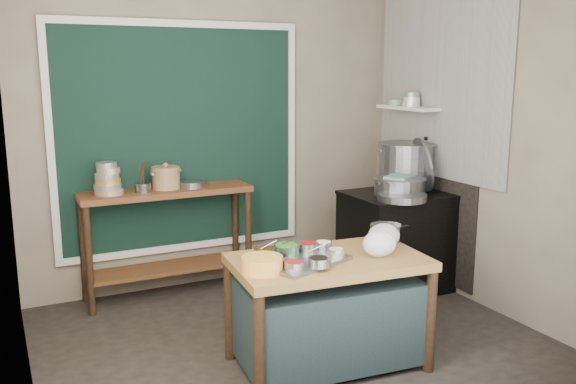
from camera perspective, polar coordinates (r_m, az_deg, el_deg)
name	(u,v)px	position (r m, az deg, el deg)	size (l,w,h in m)	color
floor	(291,341)	(4.61, 0.26, -13.75)	(3.50, 3.00, 0.02)	#2C2822
back_wall	(217,131)	(5.59, -6.68, 5.70)	(3.50, 0.02, 2.80)	gray
left_wall	(12,169)	(3.78, -24.40, 1.99)	(0.02, 3.00, 2.80)	gray
right_wall	(484,138)	(5.23, 17.87, 4.83)	(0.02, 3.00, 2.80)	gray
curtain_panel	(181,139)	(5.45, -10.00, 4.93)	(2.10, 0.02, 1.90)	black
curtain_frame	(181,139)	(5.44, -9.97, 4.92)	(2.22, 0.03, 2.02)	beige
tile_panel	(440,81)	(5.59, 14.01, 10.07)	(0.02, 1.70, 1.70)	#B2B2AA
soot_patch	(427,206)	(5.81, 12.87, -1.29)	(0.01, 1.30, 1.30)	black
wall_shelf	(408,108)	(5.77, 11.16, 7.74)	(0.22, 0.70, 0.03)	beige
prep_table	(328,312)	(4.12, 3.74, -11.13)	(1.25, 0.72, 0.75)	brown
back_counter	(168,243)	(5.39, -11.15, -4.69)	(1.45, 0.40, 0.95)	brown
stove_block	(398,242)	(5.57, 10.26, -4.66)	(0.90, 0.68, 0.85)	black
stove_top	(400,194)	(5.46, 10.42, -0.22)	(0.92, 0.69, 0.03)	black
condiment_tray	(301,260)	(3.88, 1.25, -6.43)	(0.55, 0.39, 0.02)	gray
condiment_bowls	(295,254)	(3.88, 0.70, -5.80)	(0.55, 0.45, 0.07)	gray
yellow_basin	(262,264)	(3.70, -2.43, -6.78)	(0.25, 0.25, 0.10)	#EB983B
saucepan	(385,233)	(4.39, 9.10, -3.80)	(0.22, 0.22, 0.12)	gray
plastic_bag_a	(379,244)	(4.03, 8.56, -4.79)	(0.23, 0.19, 0.17)	white
plastic_bag_b	(384,236)	(4.22, 8.95, -4.07)	(0.23, 0.19, 0.17)	white
bowl_stack	(108,180)	(5.15, -16.50, 1.05)	(0.24, 0.24, 0.26)	tan
utensil_cup	(143,188)	(5.17, -13.42, 0.39)	(0.13, 0.13, 0.08)	gray
ceramic_crock	(166,179)	(5.28, -11.34, 1.22)	(0.25, 0.25, 0.17)	#967352
wide_bowl	(192,184)	(5.31, -8.94, 0.71)	(0.22, 0.22, 0.05)	gray
stock_pot	(406,166)	(5.66, 11.00, 2.45)	(0.53, 0.53, 0.42)	gray
pot_lid	(423,165)	(5.53, 12.51, 2.53)	(0.49, 0.49, 0.02)	gray
steamer	(399,186)	(5.35, 10.38, 0.51)	(0.47, 0.47, 0.15)	gray
green_cloth	(400,177)	(5.33, 10.41, 1.42)	(0.25, 0.20, 0.02)	#5EA08D
shallow_pan	(402,197)	(5.15, 10.63, -0.47)	(0.41, 0.41, 0.05)	gray
shelf_bowl_stack	(411,100)	(5.73, 11.47, 8.46)	(0.16, 0.16, 0.13)	silver
shelf_bowl_green	(395,102)	(5.93, 10.02, 8.26)	(0.14, 0.14, 0.05)	gray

